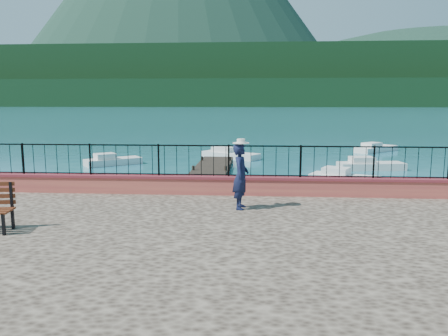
# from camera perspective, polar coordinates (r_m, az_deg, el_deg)

# --- Properties ---
(ground) EXTENTS (2000.00, 2000.00, 0.00)m
(ground) POSITION_cam_1_polar(r_m,az_deg,el_deg) (10.50, 1.00, -14.24)
(ground) COLOR #19596B
(ground) RESTS_ON ground
(parapet) EXTENTS (28.00, 0.46, 0.58)m
(parapet) POSITION_cam_1_polar(r_m,az_deg,el_deg) (13.61, 1.87, -2.29)
(parapet) COLOR #CA5F49
(parapet) RESTS_ON promenade
(railing) EXTENTS (27.00, 0.05, 0.95)m
(railing) POSITION_cam_1_polar(r_m,az_deg,el_deg) (13.48, 1.89, 0.90)
(railing) COLOR black
(railing) RESTS_ON parapet
(dock) EXTENTS (2.00, 16.00, 0.30)m
(dock) POSITION_cam_1_polar(r_m,az_deg,el_deg) (22.15, -2.46, -1.50)
(dock) COLOR #2D231C
(dock) RESTS_ON ground
(far_forest) EXTENTS (900.00, 60.00, 18.00)m
(far_forest) POSITION_cam_1_polar(r_m,az_deg,el_deg) (309.69, 4.10, 9.69)
(far_forest) COLOR black
(far_forest) RESTS_ON ground
(foothills) EXTENTS (900.00, 120.00, 44.00)m
(foothills) POSITION_cam_1_polar(r_m,az_deg,el_deg) (370.08, 4.13, 11.55)
(foothills) COLOR black
(foothills) RESTS_ON ground
(companion_hill) EXTENTS (448.00, 384.00, 180.00)m
(companion_hill) POSITION_cam_1_polar(r_m,az_deg,el_deg) (610.48, 25.44, 7.57)
(companion_hill) COLOR #142D23
(companion_hill) RESTS_ON ground
(person) EXTENTS (0.49, 0.69, 1.78)m
(person) POSITION_cam_1_polar(r_m,az_deg,el_deg) (11.75, 2.20, -1.10)
(person) COLOR #111634
(person) RESTS_ON promenade
(hat) EXTENTS (0.44, 0.44, 0.12)m
(hat) POSITION_cam_1_polar(r_m,az_deg,el_deg) (11.62, 2.23, 3.52)
(hat) COLOR white
(hat) RESTS_ON person
(boat_0) EXTENTS (4.21, 3.14, 0.80)m
(boat_0) POSITION_cam_1_polar(r_m,az_deg,el_deg) (19.85, -11.36, -2.14)
(boat_0) COLOR white
(boat_0) RESTS_ON ground
(boat_1) EXTENTS (3.71, 2.74, 0.80)m
(boat_1) POSITION_cam_1_polar(r_m,az_deg,el_deg) (22.57, 15.68, -0.98)
(boat_1) COLOR silver
(boat_1) RESTS_ON ground
(boat_2) EXTENTS (4.02, 1.80, 0.80)m
(boat_2) POSITION_cam_1_polar(r_m,az_deg,el_deg) (27.66, 18.67, 0.63)
(boat_2) COLOR silver
(boat_2) RESTS_ON ground
(boat_3) EXTENTS (3.59, 3.16, 0.80)m
(boat_3) POSITION_cam_1_polar(r_m,az_deg,el_deg) (29.01, -14.28, 1.19)
(boat_3) COLOR silver
(boat_3) RESTS_ON ground
(boat_4) EXTENTS (4.38, 3.45, 0.80)m
(boat_4) POSITION_cam_1_polar(r_m,az_deg,el_deg) (31.41, 0.88, 2.02)
(boat_4) COLOR silver
(boat_4) RESTS_ON ground
(boat_5) EXTENTS (4.09, 3.90, 0.80)m
(boat_5) POSITION_cam_1_polar(r_m,az_deg,el_deg) (37.53, 19.27, 2.64)
(boat_5) COLOR silver
(boat_5) RESTS_ON ground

